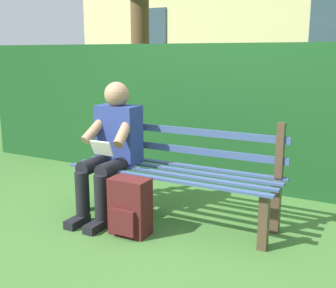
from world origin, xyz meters
TOP-DOWN VIEW (x-y plane):
  - ground at (0.00, 0.00)m, footprint 60.00×60.00m
  - park_bench at (0.00, -0.07)m, footprint 1.83×0.51m
  - person_seated at (0.56, 0.10)m, footprint 0.44×0.73m
  - hedge_backdrop at (0.31, -1.44)m, footprint 6.09×0.77m
  - backpack at (0.18, 0.41)m, footprint 0.31×0.26m

SIDE VIEW (x-z plane):
  - ground at x=0.00m, z-range 0.00..0.00m
  - backpack at x=0.18m, z-range 0.00..0.46m
  - park_bench at x=0.00m, z-range -0.01..0.88m
  - person_seated at x=0.56m, z-range 0.04..1.22m
  - hedge_backdrop at x=0.31m, z-range -0.01..1.60m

